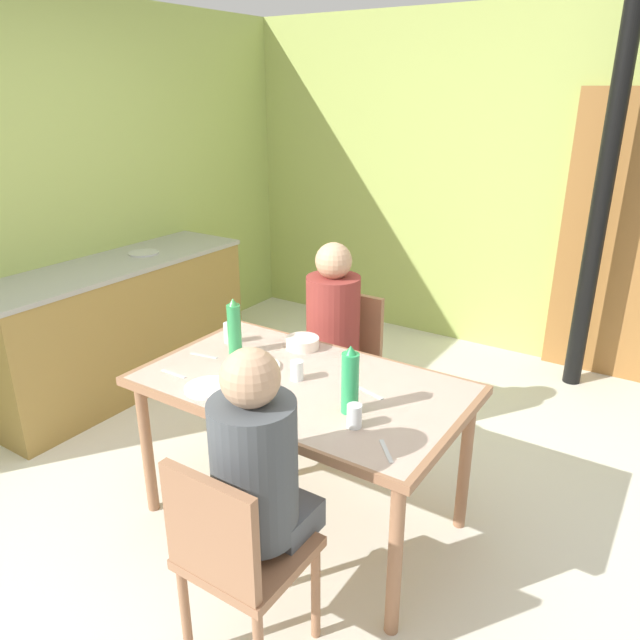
# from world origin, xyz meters

# --- Properties ---
(ground_plane) EXTENTS (7.06, 7.06, 0.00)m
(ground_plane) POSITION_xyz_m (0.00, 0.00, 0.00)
(ground_plane) COLOR silver
(wall_back) EXTENTS (4.06, 0.10, 2.56)m
(wall_back) POSITION_xyz_m (0.00, 2.72, 1.28)
(wall_back) COLOR #AABC5F
(wall_back) RESTS_ON ground_plane
(wall_left) EXTENTS (0.10, 4.07, 2.56)m
(wall_left) POSITION_xyz_m (-1.93, 0.68, 1.28)
(wall_left) COLOR #A7BB60
(wall_left) RESTS_ON ground_plane
(door_wooden) EXTENTS (0.80, 0.05, 2.00)m
(door_wooden) POSITION_xyz_m (1.20, 2.64, 1.00)
(door_wooden) COLOR #9F6934
(door_wooden) RESTS_ON ground_plane
(stove_pipe_column) EXTENTS (0.12, 0.12, 2.56)m
(stove_pipe_column) POSITION_xyz_m (1.08, 2.37, 1.28)
(stove_pipe_column) COLOR black
(stove_pipe_column) RESTS_ON ground_plane
(kitchen_counter) EXTENTS (0.61, 1.93, 0.91)m
(kitchen_counter) POSITION_xyz_m (-1.60, 0.57, 0.45)
(kitchen_counter) COLOR olive
(kitchen_counter) RESTS_ON ground_plane
(dining_table) EXTENTS (1.48, 0.87, 0.75)m
(dining_table) POSITION_xyz_m (0.29, 0.09, 0.68)
(dining_table) COLOR #9B6A4A
(dining_table) RESTS_ON ground_plane
(chair_near_diner) EXTENTS (0.40, 0.40, 0.87)m
(chair_near_diner) POSITION_xyz_m (0.55, -0.69, 0.50)
(chair_near_diner) COLOR #9B6A4A
(chair_near_diner) RESTS_ON ground_plane
(chair_far_diner) EXTENTS (0.40, 0.40, 0.87)m
(chair_far_diner) POSITION_xyz_m (0.04, 0.88, 0.50)
(chair_far_diner) COLOR #9B6A4A
(chair_far_diner) RESTS_ON ground_plane
(person_near_diner) EXTENTS (0.30, 0.37, 0.77)m
(person_near_diner) POSITION_xyz_m (0.55, -0.56, 0.78)
(person_near_diner) COLOR #525860
(person_near_diner) RESTS_ON ground_plane
(person_far_diner) EXTENTS (0.30, 0.37, 0.77)m
(person_far_diner) POSITION_xyz_m (0.04, 0.74, 0.78)
(person_far_diner) COLOR maroon
(person_far_diner) RESTS_ON ground_plane
(water_bottle_green_near) EXTENTS (0.07, 0.07, 0.29)m
(water_bottle_green_near) POSITION_xyz_m (-0.17, 0.17, 0.89)
(water_bottle_green_near) COLOR #339953
(water_bottle_green_near) RESTS_ON dining_table
(water_bottle_green_far) EXTENTS (0.07, 0.07, 0.29)m
(water_bottle_green_far) POSITION_xyz_m (0.60, -0.02, 0.89)
(water_bottle_green_far) COLOR #2CA35B
(water_bottle_green_far) RESTS_ON dining_table
(serving_bowl_center) EXTENTS (0.17, 0.17, 0.05)m
(serving_bowl_center) POSITION_xyz_m (0.07, 0.41, 0.78)
(serving_bowl_center) COLOR silver
(serving_bowl_center) RESTS_ON dining_table
(dinner_plate_near_left) EXTENTS (0.22, 0.22, 0.01)m
(dinner_plate_near_left) POSITION_xyz_m (-0.02, -0.19, 0.75)
(dinner_plate_near_left) COLOR white
(dinner_plate_near_left) RESTS_ON dining_table
(dinner_plate_near_right) EXTENTS (0.23, 0.23, 0.01)m
(dinner_plate_near_right) POSITION_xyz_m (0.02, 0.09, 0.75)
(dinner_plate_near_right) COLOR white
(dinner_plate_near_right) RESTS_ON dining_table
(drinking_glass_by_near_diner) EXTENTS (0.06, 0.06, 0.10)m
(drinking_glass_by_near_diner) POSITION_xyz_m (0.68, -0.11, 0.80)
(drinking_glass_by_near_diner) COLOR silver
(drinking_glass_by_near_diner) RESTS_ON dining_table
(drinking_glass_by_far_diner) EXTENTS (0.06, 0.06, 0.11)m
(drinking_glass_by_far_diner) POSITION_xyz_m (-0.29, 0.26, 0.80)
(drinking_glass_by_far_diner) COLOR silver
(drinking_glass_by_far_diner) RESTS_ON dining_table
(drinking_glass_spare_center) EXTENTS (0.06, 0.06, 0.09)m
(drinking_glass_spare_center) POSITION_xyz_m (0.25, 0.10, 0.79)
(drinking_glass_spare_center) COLOR silver
(drinking_glass_spare_center) RESTS_ON dining_table
(cutlery_knife_near) EXTENTS (0.15, 0.06, 0.00)m
(cutlery_knife_near) POSITION_xyz_m (0.60, 0.16, 0.75)
(cutlery_knife_near) COLOR silver
(cutlery_knife_near) RESTS_ON dining_table
(cutlery_fork_near) EXTENTS (0.15, 0.04, 0.00)m
(cutlery_fork_near) POSITION_xyz_m (-0.28, 0.06, 0.75)
(cutlery_fork_near) COLOR silver
(cutlery_fork_near) RESTS_ON dining_table
(cutlery_knife_far) EXTENTS (0.11, 0.12, 0.00)m
(cutlery_knife_far) POSITION_xyz_m (0.86, -0.20, 0.75)
(cutlery_knife_far) COLOR silver
(cutlery_knife_far) RESTS_ON dining_table
(cutlery_fork_far) EXTENTS (0.15, 0.02, 0.00)m
(cutlery_fork_far) POSITION_xyz_m (-0.26, -0.17, 0.75)
(cutlery_fork_far) COLOR silver
(cutlery_fork_far) RESTS_ON dining_table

